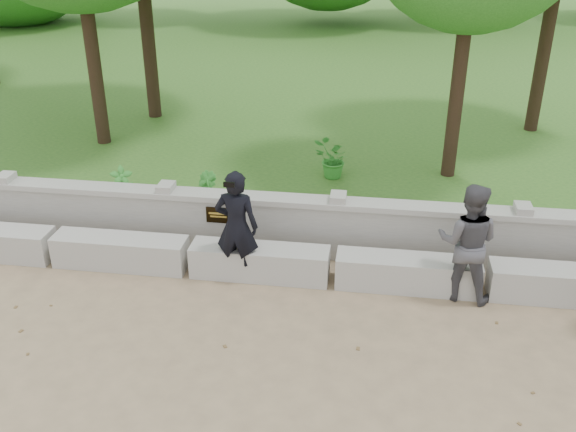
# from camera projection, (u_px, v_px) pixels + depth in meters

# --- Properties ---
(ground) EXTENTS (80.00, 80.00, 0.00)m
(ground) POSITION_uv_depth(u_px,v_px,m) (144.00, 356.00, 7.33)
(ground) COLOR #9A805E
(ground) RESTS_ON ground
(lawn) EXTENTS (40.00, 22.00, 0.25)m
(lawn) POSITION_uv_depth(u_px,v_px,m) (300.00, 66.00, 19.70)
(lawn) COLOR #305E21
(lawn) RESTS_ON ground
(concrete_bench) EXTENTS (11.90, 0.45, 0.45)m
(concrete_bench) POSITION_uv_depth(u_px,v_px,m) (189.00, 257.00, 8.92)
(concrete_bench) COLOR #B5B2AB
(concrete_bench) RESTS_ON ground
(parapet_wall) EXTENTS (12.50, 0.35, 0.90)m
(parapet_wall) POSITION_uv_depth(u_px,v_px,m) (201.00, 219.00, 9.43)
(parapet_wall) COLOR #AAA8A1
(parapet_wall) RESTS_ON ground
(man_main) EXTENTS (0.60, 0.54, 1.60)m
(man_main) POSITION_uv_depth(u_px,v_px,m) (237.00, 227.00, 8.48)
(man_main) COLOR black
(man_main) RESTS_ON ground
(visitor_left) EXTENTS (0.89, 0.76, 1.59)m
(visitor_left) POSITION_uv_depth(u_px,v_px,m) (468.00, 242.00, 8.10)
(visitor_left) COLOR #48474C
(visitor_left) RESTS_ON ground
(shrub_a) EXTENTS (0.43, 0.38, 0.67)m
(shrub_a) POSITION_uv_depth(u_px,v_px,m) (123.00, 187.00, 10.19)
(shrub_a) COLOR #368C2F
(shrub_a) RESTS_ON lawn
(shrub_b) EXTENTS (0.46, 0.46, 0.65)m
(shrub_b) POSITION_uv_depth(u_px,v_px,m) (208.00, 193.00, 10.02)
(shrub_b) COLOR #368C2F
(shrub_b) RESTS_ON lawn
(shrub_c) EXTENTS (0.81, 0.80, 0.68)m
(shrub_c) POSITION_uv_depth(u_px,v_px,m) (332.00, 160.00, 11.25)
(shrub_c) COLOR #368C2F
(shrub_c) RESTS_ON lawn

